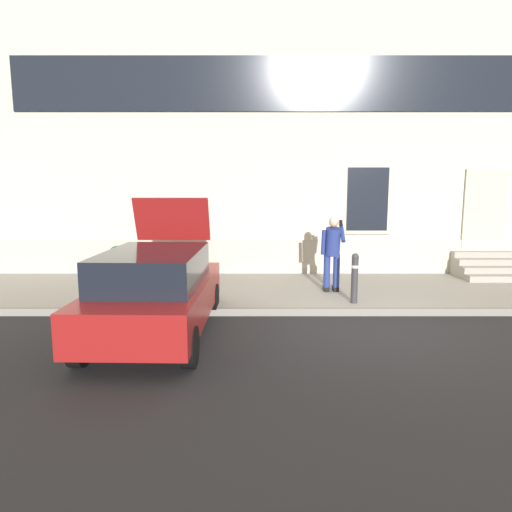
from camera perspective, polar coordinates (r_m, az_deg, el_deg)
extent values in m
plane|color=#232326|center=(8.48, 13.80, -9.04)|extent=(80.00, 80.00, 0.00)
cube|color=#99968E|center=(11.10, 10.37, -4.28)|extent=(24.00, 3.60, 0.15)
cube|color=gray|center=(9.34, 12.44, -6.85)|extent=(24.00, 0.12, 0.15)
cube|color=beige|center=(13.34, 8.84, 13.83)|extent=(24.00, 1.40, 7.50)
cube|color=#BCB7A8|center=(12.74, 8.99, -0.38)|extent=(24.00, 0.08, 1.10)
cube|color=brown|center=(13.90, 26.67, 4.91)|extent=(1.00, 0.08, 2.10)
cube|color=#BCB7A8|center=(13.88, 26.72, 5.11)|extent=(1.16, 0.06, 2.24)
cube|color=black|center=(12.77, 13.76, 6.94)|extent=(1.10, 0.06, 1.70)
cube|color=#BCB7A8|center=(12.80, 13.64, 2.91)|extent=(1.30, 0.12, 0.10)
cube|color=black|center=(12.84, 9.53, 20.56)|extent=(16.80, 0.06, 1.40)
cube|color=#9E998E|center=(13.13, 28.30, -2.48)|extent=(1.72, 0.32, 0.16)
cube|color=#9E998E|center=(13.39, 27.68, -1.89)|extent=(1.72, 0.32, 0.32)
cube|color=#9E998E|center=(13.66, 27.09, -1.31)|extent=(1.72, 0.32, 0.48)
cube|color=#9E998E|center=(13.92, 26.51, -0.76)|extent=(1.72, 0.32, 0.64)
cube|color=maroon|center=(8.01, -12.45, -5.45)|extent=(1.84, 4.04, 0.64)
cube|color=black|center=(7.74, -12.86, -1.41)|extent=(1.60, 2.44, 0.56)
cube|color=black|center=(9.97, -9.69, -3.84)|extent=(1.66, 0.14, 0.20)
cube|color=yellow|center=(9.93, -9.72, -2.83)|extent=(0.52, 0.03, 0.12)
cube|color=#B21414|center=(10.05, -13.99, -1.32)|extent=(0.16, 0.04, 0.18)
cube|color=#B21414|center=(9.76, -5.41, -1.39)|extent=(0.16, 0.04, 0.18)
cube|color=maroon|center=(9.21, -10.61, 4.55)|extent=(1.50, 0.40, 0.87)
cylinder|color=black|center=(7.07, -21.48, -10.51)|extent=(0.21, 0.60, 0.60)
cylinder|color=black|center=(6.63, -8.44, -11.26)|extent=(0.21, 0.60, 0.60)
cylinder|color=black|center=(9.60, -15.05, -5.13)|extent=(0.21, 0.60, 0.60)
cylinder|color=black|center=(9.28, -5.55, -5.34)|extent=(0.21, 0.60, 0.60)
cylinder|color=#333338|center=(9.60, 12.18, -3.03)|extent=(0.14, 0.14, 0.95)
sphere|color=#333338|center=(9.52, 12.28, -0.11)|extent=(0.15, 0.15, 0.15)
cylinder|color=silver|center=(9.55, 12.24, -1.29)|extent=(0.15, 0.15, 0.06)
cylinder|color=#333338|center=(9.64, -13.24, -3.02)|extent=(0.14, 0.14, 0.95)
sphere|color=#333338|center=(9.55, -13.34, -0.12)|extent=(0.15, 0.15, 0.15)
cylinder|color=silver|center=(9.58, -13.30, -1.30)|extent=(0.15, 0.15, 0.06)
cylinder|color=navy|center=(10.54, 8.79, -2.02)|extent=(0.15, 0.15, 0.82)
cube|color=black|center=(10.68, 8.69, -4.07)|extent=(0.12, 0.28, 0.10)
cylinder|color=navy|center=(10.58, 9.97, -2.01)|extent=(0.15, 0.15, 0.82)
cube|color=black|center=(10.71, 9.86, -4.06)|extent=(0.12, 0.28, 0.10)
cylinder|color=navy|center=(10.39, 9.53, 1.80)|extent=(0.34, 0.44, 0.67)
sphere|color=tan|center=(10.27, 9.67, 4.20)|extent=(0.22, 0.22, 0.22)
sphere|color=silver|center=(10.27, 9.67, 4.37)|extent=(0.21, 0.21, 0.21)
cylinder|color=navy|center=(10.32, 8.36, 1.70)|extent=(0.09, 0.19, 0.57)
cylinder|color=navy|center=(10.36, 10.69, 2.90)|extent=(0.09, 0.42, 0.42)
cube|color=black|center=(10.28, 10.51, 4.07)|extent=(0.07, 0.02, 0.15)
cylinder|color=#606B38|center=(12.51, -17.03, -1.90)|extent=(0.40, 0.40, 0.34)
cylinder|color=#606B38|center=(12.48, -17.06, -1.27)|extent=(0.44, 0.44, 0.05)
cylinder|color=#47331E|center=(12.46, -17.09, -0.59)|extent=(0.04, 0.04, 0.24)
sphere|color=#1E5628|center=(12.43, -17.13, 0.23)|extent=(0.44, 0.44, 0.44)
sphere|color=#1E5628|center=(12.37, -16.74, -0.26)|extent=(0.24, 0.24, 0.24)
cylinder|color=#2D2D30|center=(12.12, -7.90, -1.92)|extent=(0.40, 0.40, 0.34)
cylinder|color=#2D2D30|center=(12.10, -7.91, -1.27)|extent=(0.44, 0.44, 0.05)
cylinder|color=#47331E|center=(12.07, -7.93, -0.57)|extent=(0.04, 0.04, 0.24)
sphere|color=#1E5628|center=(12.05, -7.95, 0.27)|extent=(0.44, 0.44, 0.44)
sphere|color=#1E5628|center=(12.00, -7.49, -0.23)|extent=(0.24, 0.24, 0.24)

